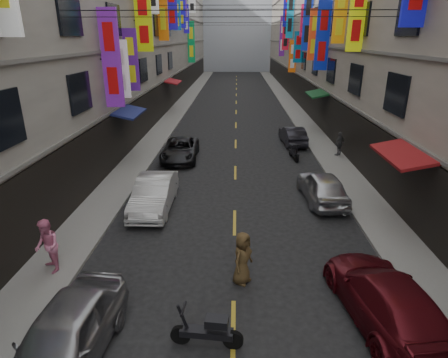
# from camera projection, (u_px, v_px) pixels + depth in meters

# --- Properties ---
(sidewalk_left) EXTENTS (2.00, 90.00, 0.12)m
(sidewalk_left) POSITION_uv_depth(u_px,v_px,m) (177.00, 111.00, 37.91)
(sidewalk_left) COLOR slate
(sidewalk_left) RESTS_ON ground
(sidewalk_right) EXTENTS (2.00, 90.00, 0.12)m
(sidewalk_right) POSITION_uv_depth(u_px,v_px,m) (296.00, 112.00, 37.55)
(sidewalk_right) COLOR slate
(sidewalk_right) RESTS_ON ground
(building_row_left) EXTENTS (10.14, 90.00, 19.00)m
(building_row_left) POSITION_uv_depth(u_px,v_px,m) (108.00, 9.00, 34.74)
(building_row_left) COLOR gray
(building_row_left) RESTS_ON ground
(building_row_right) EXTENTS (10.14, 90.00, 19.00)m
(building_row_right) POSITION_uv_depth(u_px,v_px,m) (369.00, 9.00, 34.01)
(building_row_right) COLOR #A6988B
(building_row_right) RESTS_ON ground
(haze_block) EXTENTS (18.00, 8.00, 22.00)m
(haze_block) POSITION_uv_depth(u_px,v_px,m) (237.00, 17.00, 80.52)
(haze_block) COLOR #A7ADBA
(haze_block) RESTS_ON ground
(shop_signage) EXTENTS (14.00, 55.00, 12.30)m
(shop_signage) POSITION_uv_depth(u_px,v_px,m) (239.00, 8.00, 28.00)
(shop_signage) COLOR #0F50B8
(shop_signage) RESTS_ON ground
(street_awnings) EXTENTS (13.99, 35.20, 0.41)m
(street_awnings) POSITION_uv_depth(u_px,v_px,m) (214.00, 112.00, 21.78)
(street_awnings) COLOR #16532A
(street_awnings) RESTS_ON ground
(overhead_cables) EXTENTS (14.00, 38.04, 1.24)m
(overhead_cables) POSITION_uv_depth(u_px,v_px,m) (237.00, 8.00, 23.41)
(overhead_cables) COLOR black
(overhead_cables) RESTS_ON ground
(lane_markings) EXTENTS (0.12, 80.20, 0.01)m
(lane_markings) POSITION_uv_depth(u_px,v_px,m) (236.00, 118.00, 34.95)
(lane_markings) COLOR gold
(lane_markings) RESTS_ON ground
(scooter_crossing) EXTENTS (1.80, 0.51, 1.14)m
(scooter_crossing) POSITION_uv_depth(u_px,v_px,m) (208.00, 331.00, 9.07)
(scooter_crossing) COLOR black
(scooter_crossing) RESTS_ON ground
(scooter_far_right) EXTENTS (0.56, 1.80, 1.14)m
(scooter_far_right) POSITION_uv_depth(u_px,v_px,m) (294.00, 152.00, 23.14)
(scooter_far_right) COLOR black
(scooter_far_right) RESTS_ON ground
(car_left_near) EXTENTS (2.07, 4.45, 1.47)m
(car_left_near) POSITION_uv_depth(u_px,v_px,m) (65.00, 338.00, 8.47)
(car_left_near) COLOR #A3A2A7
(car_left_near) RESTS_ON ground
(car_left_mid) EXTENTS (1.53, 4.34, 1.43)m
(car_left_mid) POSITION_uv_depth(u_px,v_px,m) (154.00, 194.00, 16.33)
(car_left_mid) COLOR silver
(car_left_mid) RESTS_ON ground
(car_left_far) EXTENTS (2.18, 4.54, 1.25)m
(car_left_far) POSITION_uv_depth(u_px,v_px,m) (180.00, 150.00, 22.99)
(car_left_far) COLOR black
(car_left_far) RESTS_ON ground
(car_right_near) EXTENTS (2.63, 5.03, 1.39)m
(car_right_near) POSITION_uv_depth(u_px,v_px,m) (386.00, 298.00, 9.81)
(car_right_near) COLOR #580F16
(car_right_near) RESTS_ON ground
(car_right_mid) EXTENTS (1.92, 4.22, 1.40)m
(car_right_mid) POSITION_uv_depth(u_px,v_px,m) (322.00, 186.00, 17.13)
(car_right_mid) COLOR #B8B8BD
(car_right_mid) RESTS_ON ground
(car_right_far) EXTENTS (1.63, 3.93, 1.27)m
(car_right_far) POSITION_uv_depth(u_px,v_px,m) (293.00, 135.00, 26.25)
(car_right_far) COLOR #25232A
(car_right_far) RESTS_ON ground
(pedestrian_lfar) EXTENTS (1.01, 1.04, 1.78)m
(pedestrian_lfar) POSITION_uv_depth(u_px,v_px,m) (47.00, 246.00, 11.65)
(pedestrian_lfar) COLOR pink
(pedestrian_lfar) RESTS_ON sidewalk_left
(pedestrian_rfar) EXTENTS (1.01, 0.96, 1.52)m
(pedestrian_rfar) POSITION_uv_depth(u_px,v_px,m) (339.00, 144.00, 23.32)
(pedestrian_rfar) COLOR #4E4E50
(pedestrian_rfar) RESTS_ON sidewalk_right
(pedestrian_crossing) EXTENTS (0.91, 1.00, 1.70)m
(pedestrian_crossing) POSITION_uv_depth(u_px,v_px,m) (242.00, 258.00, 11.33)
(pedestrian_crossing) COLOR #4C391E
(pedestrian_crossing) RESTS_ON ground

